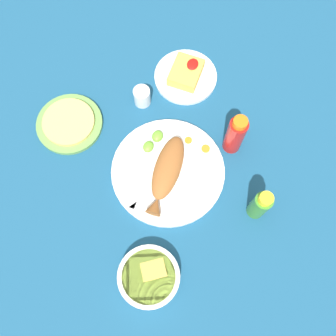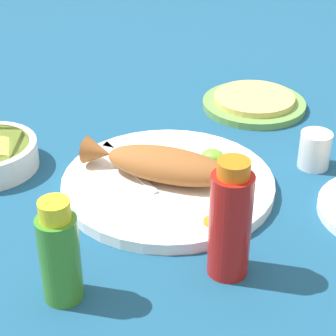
{
  "view_description": "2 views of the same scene",
  "coord_description": "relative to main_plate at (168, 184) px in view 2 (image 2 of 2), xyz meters",
  "views": [
    {
      "loc": [
        -0.34,
        -0.13,
        1.06
      ],
      "look_at": [
        0.0,
        0.0,
        0.04
      ],
      "focal_mm": 40.0,
      "sensor_mm": 36.0,
      "label": 1
    },
    {
      "loc": [
        0.32,
        -0.75,
        0.53
      ],
      "look_at": [
        0.0,
        0.0,
        0.04
      ],
      "focal_mm": 65.0,
      "sensor_mm": 36.0,
      "label": 2
    }
  ],
  "objects": [
    {
      "name": "tortilla_stack",
      "position": [
        0.04,
        0.34,
        0.01
      ],
      "size": [
        0.16,
        0.16,
        0.01
      ],
      "primitive_type": "cylinder",
      "color": "#E0C666",
      "rests_on": "tortilla_plate"
    },
    {
      "name": "tortilla_plate",
      "position": [
        0.04,
        0.34,
        -0.0
      ],
      "size": [
        0.21,
        0.21,
        0.01
      ],
      "primitive_type": "cylinder",
      "color": "#6B9E4C",
      "rests_on": "ground_plane"
    },
    {
      "name": "hot_sauce_bottle_green",
      "position": [
        -0.02,
        -0.28,
        0.06
      ],
      "size": [
        0.05,
        0.05,
        0.14
      ],
      "color": "#3D8428",
      "rests_on": "ground_plane"
    },
    {
      "name": "fork_far",
      "position": [
        -0.07,
        0.06,
        0.01
      ],
      "size": [
        0.19,
        0.02,
        0.0
      ],
      "rotation": [
        0.0,
        0.0,
        9.43
      ],
      "color": "silver",
      "rests_on": "main_plate"
    },
    {
      "name": "carrot_slice_near",
      "position": [
        0.1,
        -0.08,
        0.01
      ],
      "size": [
        0.03,
        0.03,
        0.0
      ],
      "primitive_type": "cylinder",
      "color": "orange",
      "rests_on": "main_plate"
    },
    {
      "name": "ground_plane",
      "position": [
        0.0,
        0.0,
        -0.01
      ],
      "size": [
        4.0,
        4.0,
        0.0
      ],
      "primitive_type": "plane",
      "color": "navy"
    },
    {
      "name": "fried_fish",
      "position": [
        -0.01,
        -0.0,
        0.03
      ],
      "size": [
        0.25,
        0.09,
        0.05
      ],
      "rotation": [
        0.0,
        0.0,
        0.05
      ],
      "color": "#935628",
      "rests_on": "main_plate"
    },
    {
      "name": "salt_cup",
      "position": [
        0.2,
        0.16,
        0.02
      ],
      "size": [
        0.05,
        0.05,
        0.06
      ],
      "color": "silver",
      "rests_on": "ground_plane"
    },
    {
      "name": "hot_sauce_bottle_red",
      "position": [
        0.15,
        -0.15,
        0.07
      ],
      "size": [
        0.05,
        0.05,
        0.17
      ],
      "color": "#B21914",
      "rests_on": "ground_plane"
    },
    {
      "name": "carrot_slice_mid",
      "position": [
        0.11,
        -0.03,
        0.01
      ],
      "size": [
        0.02,
        0.02,
        0.0
      ],
      "primitive_type": "cylinder",
      "color": "orange",
      "rests_on": "main_plate"
    },
    {
      "name": "main_plate",
      "position": [
        0.0,
        0.0,
        0.0
      ],
      "size": [
        0.34,
        0.34,
        0.02
      ],
      "primitive_type": "cylinder",
      "color": "white",
      "rests_on": "ground_plane"
    },
    {
      "name": "lime_wedge_main",
      "position": [
        0.09,
        0.07,
        0.02
      ],
      "size": [
        0.04,
        0.03,
        0.02
      ],
      "primitive_type": "ellipsoid",
      "color": "#6BB233",
      "rests_on": "main_plate"
    },
    {
      "name": "fork_near",
      "position": [
        -0.09,
        0.01,
        0.01
      ],
      "size": [
        0.16,
        0.12,
        0.0
      ],
      "rotation": [
        0.0,
        0.0,
        8.81
      ],
      "color": "silver",
      "rests_on": "main_plate"
    },
    {
      "name": "lime_wedge_side",
      "position": [
        0.05,
        0.08,
        0.02
      ],
      "size": [
        0.04,
        0.03,
        0.02
      ],
      "primitive_type": "ellipsoid",
      "color": "#6BB233",
      "rests_on": "main_plate"
    }
  ]
}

